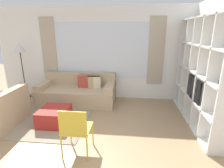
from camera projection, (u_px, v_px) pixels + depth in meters
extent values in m
plane|color=#9E7F5B|center=(70.00, 168.00, 2.67)|extent=(16.00, 16.00, 0.00)
cube|color=white|center=(101.00, 54.00, 5.20)|extent=(6.37, 0.07, 2.70)
cube|color=silver|center=(101.00, 51.00, 5.13)|extent=(2.84, 0.01, 1.60)
cube|color=#B2A38E|center=(49.00, 50.00, 5.28)|extent=(0.44, 0.03, 1.90)
cube|color=#B2A38E|center=(156.00, 51.00, 4.96)|extent=(0.44, 0.03, 1.90)
cube|color=white|center=(219.00, 65.00, 3.46)|extent=(0.07, 4.24, 2.70)
cube|color=gray|center=(45.00, 118.00, 4.19)|extent=(2.10, 1.88, 0.01)
cube|color=silver|center=(210.00, 73.00, 3.72)|extent=(0.02, 2.40, 2.30)
cube|color=white|center=(217.00, 82.00, 3.05)|extent=(0.39, 0.04, 2.30)
cube|color=white|center=(206.00, 75.00, 3.51)|extent=(0.39, 0.04, 2.30)
cube|color=white|center=(197.00, 70.00, 3.97)|extent=(0.39, 0.04, 2.30)
cube|color=white|center=(190.00, 66.00, 4.42)|extent=(0.39, 0.04, 2.30)
cube|color=white|center=(185.00, 63.00, 4.88)|extent=(0.39, 0.04, 2.30)
cube|color=white|center=(194.00, 120.00, 4.07)|extent=(0.39, 2.40, 0.04)
cube|color=white|center=(197.00, 98.00, 3.91)|extent=(0.39, 2.40, 0.04)
cube|color=white|center=(201.00, 73.00, 3.74)|extent=(0.39, 2.40, 0.04)
cube|color=white|center=(205.00, 45.00, 3.57)|extent=(0.39, 2.40, 0.04)
cube|color=white|center=(210.00, 16.00, 3.41)|extent=(0.39, 2.40, 0.04)
cube|color=black|center=(193.00, 88.00, 3.74)|extent=(0.04, 0.77, 0.47)
cube|color=black|center=(193.00, 98.00, 3.80)|extent=(0.10, 0.24, 0.03)
cube|color=#388947|center=(196.00, 93.00, 3.92)|extent=(0.07, 0.07, 0.15)
cube|color=white|center=(202.00, 130.00, 3.57)|extent=(0.08, 0.08, 0.07)
cube|color=orange|center=(201.00, 70.00, 3.72)|extent=(0.10, 0.10, 0.08)
cube|color=#232328|center=(222.00, 83.00, 2.83)|extent=(0.09, 0.09, 0.07)
cube|color=tan|center=(77.00, 95.00, 5.05)|extent=(2.15, 0.96, 0.44)
cube|color=tan|center=(80.00, 78.00, 5.30)|extent=(2.15, 0.18, 0.37)
cube|color=tan|center=(45.00, 85.00, 5.05)|extent=(0.24, 0.90, 0.16)
cube|color=tan|center=(110.00, 87.00, 4.86)|extent=(0.24, 0.90, 0.16)
cube|color=beige|center=(95.00, 82.00, 4.99)|extent=(0.34, 0.13, 0.34)
cube|color=#AD3D33|center=(84.00, 82.00, 5.02)|extent=(0.34, 0.13, 0.34)
cube|color=tan|center=(94.00, 82.00, 4.99)|extent=(0.35, 0.15, 0.34)
cube|color=tan|center=(5.00, 102.00, 3.55)|extent=(0.18, 1.47, 0.37)
cube|color=tan|center=(8.00, 96.00, 4.20)|extent=(0.90, 0.24, 0.16)
cube|color=#A82823|center=(54.00, 116.00, 3.90)|extent=(0.61, 0.67, 0.36)
cylinder|color=black|center=(27.00, 97.00, 5.53)|extent=(0.26, 0.26, 0.02)
cylinder|color=#2D2D30|center=(24.00, 75.00, 5.32)|extent=(0.03, 0.03, 1.39)
cone|color=silver|center=(19.00, 47.00, 5.08)|extent=(0.32, 0.32, 0.26)
cylinder|color=gold|center=(93.00, 134.00, 3.16)|extent=(0.02, 0.02, 0.44)
cylinder|color=gold|center=(71.00, 133.00, 3.20)|extent=(0.02, 0.02, 0.44)
cylinder|color=gold|center=(87.00, 150.00, 2.74)|extent=(0.02, 0.02, 0.44)
cylinder|color=gold|center=(62.00, 148.00, 2.78)|extent=(0.02, 0.02, 0.44)
cube|color=gold|center=(77.00, 128.00, 2.90)|extent=(0.44, 0.46, 0.02)
cube|color=gold|center=(73.00, 123.00, 2.64)|extent=(0.44, 0.02, 0.40)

